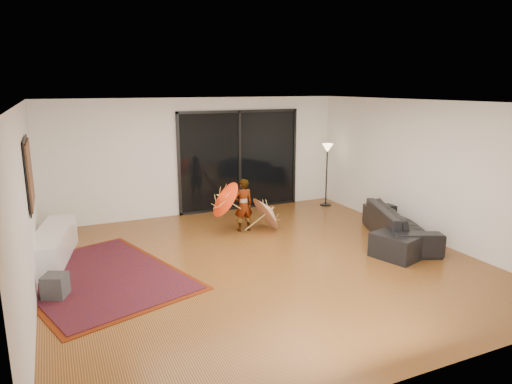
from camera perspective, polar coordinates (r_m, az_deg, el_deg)
floor at (r=7.90m, az=0.82°, el=-8.81°), size 7.00×7.00×0.00m
ceiling at (r=7.34m, az=0.89°, el=11.15°), size 7.00×7.00×0.00m
wall_back at (r=10.73m, az=-7.13°, el=4.42°), size 7.00×0.00×7.00m
wall_front at (r=4.70m, az=19.42°, el=-7.56°), size 7.00×0.00×7.00m
wall_left at (r=6.84m, az=-26.78°, el=-1.86°), size 0.00×7.00×7.00m
wall_right at (r=9.51m, az=20.35°, el=2.59°), size 0.00×7.00×7.00m
sliding_door at (r=11.05m, az=-2.09°, el=3.98°), size 3.06×0.07×2.40m
painting at (r=7.76m, az=-26.49°, el=2.07°), size 0.04×1.28×1.08m
media_console at (r=8.62m, az=-24.04°, el=-6.16°), size 0.88×2.04×0.55m
speaker at (r=7.20m, az=-23.79°, el=-10.75°), size 0.41×0.41×0.35m
persian_rug at (r=7.73m, az=-19.06°, el=-10.01°), size 3.06×3.63×0.02m
sofa at (r=9.36m, az=17.49°, el=-3.81°), size 1.65×2.39×0.65m
ottoman at (r=8.47m, az=17.38°, el=-6.34°), size 0.95×0.95×0.43m
floor_lamp at (r=11.47m, az=8.89°, el=4.35°), size 0.27×0.27×1.57m
child at (r=9.42m, az=-1.60°, el=-1.64°), size 0.41×0.27×1.11m
parasol_orange at (r=9.14m, az=-4.67°, el=-0.97°), size 0.59×0.79×0.86m
parasol_white at (r=9.54m, az=2.08°, el=-1.76°), size 0.59×0.81×0.92m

